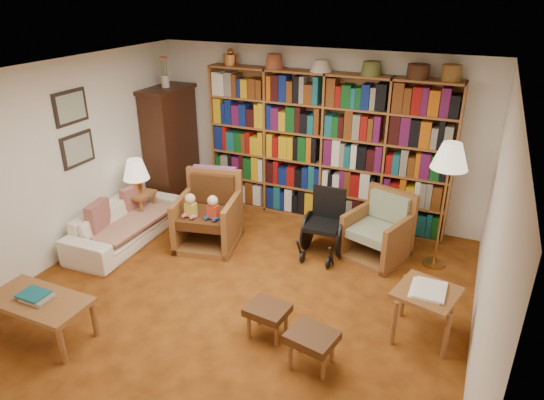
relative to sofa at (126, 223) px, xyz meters
The scene contains 23 objects.
floor 2.13m from the sofa, 14.13° to the right, with size 5.00×5.00×0.00m, color #974E17.
ceiling 3.07m from the sofa, 14.13° to the right, with size 5.00×5.00×0.00m, color white.
wall_back 3.02m from the sofa, 44.06° to the left, with size 5.00×5.00×0.00m, color white.
wall_front 3.78m from the sofa, 55.80° to the right, with size 5.00×5.00×0.00m, color white.
wall_left 1.20m from the sofa, 131.09° to the right, with size 5.00×5.00×0.00m, color white.
wall_right 4.68m from the sofa, ahead, with size 5.00×5.00×0.00m, color white.
bookshelf 3.03m from the sofa, 38.86° to the left, with size 3.60×0.30×2.42m.
curio_cabinet 1.65m from the sofa, 97.87° to the left, with size 0.50×0.95×2.40m.
framed_pictures 1.44m from the sofa, 153.22° to the right, with size 0.03×0.52×0.97m.
sofa is the anchor object (origin of this frame).
sofa_throw 0.06m from the sofa, ahead, with size 0.68×1.27×0.04m, color beige.
cushion_left 0.42m from the sofa, 110.38° to the left, with size 0.11×0.36×0.36m, color maroon.
cushion_right 0.42m from the sofa, 110.38° to the right, with size 0.13×0.40×0.40m, color maroon.
side_table_lamp 0.48m from the sofa, 102.48° to the left, with size 0.40×0.40×0.53m.
table_lamp 0.77m from the sofa, 102.48° to the left, with size 0.37×0.37×0.51m.
armchair_leather 1.21m from the sofa, 23.16° to the left, with size 0.96×0.99×1.00m.
armchair_sage 3.46m from the sofa, 17.64° to the left, with size 0.93×0.93×0.88m.
wheelchair 2.76m from the sofa, 17.00° to the left, with size 0.51×0.72×0.90m.
floor_lamp 4.32m from the sofa, 14.95° to the left, with size 0.43×0.43×1.64m.
side_table_papers 4.10m from the sofa, ahead, with size 0.69×0.69×0.58m.
footstool_a 2.83m from the sofa, 21.34° to the right, with size 0.44×0.39×0.35m.
footstool_b 3.43m from the sofa, 21.52° to the right, with size 0.50×0.44×0.37m.
coffee_table 2.04m from the sofa, 74.39° to the right, with size 1.05×0.53×0.50m.
Camera 1 is at (2.24, -4.15, 3.32)m, focal length 32.00 mm.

